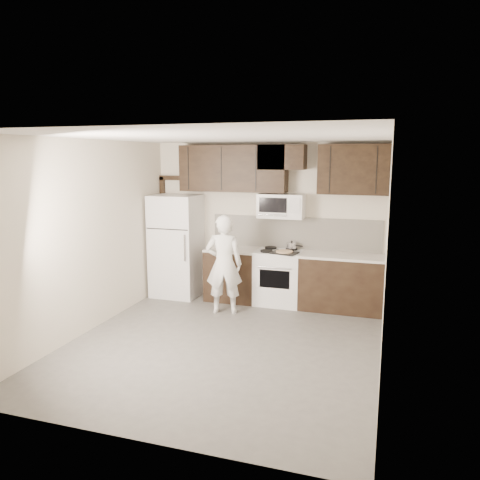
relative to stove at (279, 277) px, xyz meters
The scene contains 14 objects.
floor 2.02m from the stove, 98.80° to the right, with size 4.50×4.50×0.00m, color #55524F.
back_wall 0.99m from the stove, 133.94° to the left, with size 4.00×4.00×0.00m, color beige.
ceiling 2.98m from the stove, 98.80° to the right, with size 4.50×4.50×0.00m, color white.
counter_run 0.30m from the stove, ahead, with size 2.95×0.64×0.91m.
stove is the anchor object (origin of this frame).
backsplash 0.80m from the stove, 56.25° to the left, with size 2.90×0.02×0.54m, color silver.
upper_cabinets 1.83m from the stove, 124.04° to the left, with size 3.48×0.35×0.78m.
microwave 1.20m from the stove, 90.10° to the left, with size 0.76×0.42×0.40m.
refrigerator 1.90m from the stove, behind, with size 0.80×0.76×1.80m.
door_trim 2.37m from the stove, behind, with size 0.50×0.08×2.12m.
saucepan 0.57m from the stove, 39.61° to the left, with size 0.28×0.16×0.16m.
baking_tray 0.51m from the stove, 53.76° to the right, with size 0.41×0.30×0.02m, color black.
pizza 0.53m from the stove, 53.76° to the right, with size 0.27×0.27×0.02m, color beige.
person 1.07m from the stove, 135.09° to the right, with size 0.58×0.38×1.58m, color silver.
Camera 1 is at (1.99, -5.53, 2.46)m, focal length 35.00 mm.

